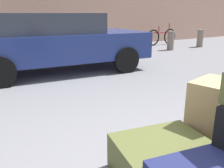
{
  "coord_description": "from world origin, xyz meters",
  "views": [
    {
      "loc": [
        -1.25,
        -0.88,
        1.42
      ],
      "look_at": [
        0.0,
        1.2,
        0.69
      ],
      "focal_mm": 37.95,
      "sensor_mm": 36.0,
      "label": 1
    }
  ],
  "objects_px": {
    "bollard_kerb_far": "(171,41)",
    "parked_car": "(56,41)",
    "bollard_kerb_mid": "(134,44)",
    "bollard_corner": "(200,38)",
    "suitcase_olive_rear_right": "(160,156)",
    "bollard_kerb_near": "(104,46)",
    "suitcase_tan_stacked_top": "(210,115)",
    "bicycle_leaning": "(162,37)"
  },
  "relations": [
    {
      "from": "parked_car",
      "to": "suitcase_tan_stacked_top",
      "type": "bearing_deg",
      "value": -93.42
    },
    {
      "from": "suitcase_olive_rear_right",
      "to": "bicycle_leaning",
      "type": "bearing_deg",
      "value": 57.59
    },
    {
      "from": "suitcase_tan_stacked_top",
      "to": "bollard_kerb_far",
      "type": "bearing_deg",
      "value": 34.13
    },
    {
      "from": "suitcase_tan_stacked_top",
      "to": "parked_car",
      "type": "relative_size",
      "value": 0.13
    },
    {
      "from": "bollard_kerb_far",
      "to": "bollard_corner",
      "type": "bearing_deg",
      "value": 0.0
    },
    {
      "from": "bicycle_leaning",
      "to": "bollard_corner",
      "type": "height_order",
      "value": "bicycle_leaning"
    },
    {
      "from": "suitcase_olive_rear_right",
      "to": "bollard_kerb_near",
      "type": "xyz_separation_m",
      "value": [
        2.84,
        5.87,
        -0.09
      ]
    },
    {
      "from": "suitcase_olive_rear_right",
      "to": "bollard_kerb_mid",
      "type": "xyz_separation_m",
      "value": [
        4.06,
        5.87,
        -0.09
      ]
    },
    {
      "from": "suitcase_tan_stacked_top",
      "to": "bollard_kerb_mid",
      "type": "bearing_deg",
      "value": 45.51
    },
    {
      "from": "suitcase_olive_rear_right",
      "to": "bollard_kerb_near",
      "type": "distance_m",
      "value": 6.52
    },
    {
      "from": "bollard_kerb_far",
      "to": "bollard_corner",
      "type": "height_order",
      "value": "same"
    },
    {
      "from": "bollard_kerb_mid",
      "to": "bollard_corner",
      "type": "distance_m",
      "value": 3.56
    },
    {
      "from": "suitcase_tan_stacked_top",
      "to": "bollard_kerb_near",
      "type": "relative_size",
      "value": 0.78
    },
    {
      "from": "suitcase_tan_stacked_top",
      "to": "bollard_corner",
      "type": "height_order",
      "value": "suitcase_tan_stacked_top"
    },
    {
      "from": "bollard_kerb_mid",
      "to": "bollard_kerb_far",
      "type": "bearing_deg",
      "value": 0.0
    },
    {
      "from": "bollard_kerb_mid",
      "to": "bollard_corner",
      "type": "xyz_separation_m",
      "value": [
        3.56,
        0.0,
        0.0
      ]
    },
    {
      "from": "suitcase_tan_stacked_top",
      "to": "parked_car",
      "type": "xyz_separation_m",
      "value": [
        0.28,
        4.63,
        0.13
      ]
    },
    {
      "from": "parked_car",
      "to": "bollard_kerb_near",
      "type": "bearing_deg",
      "value": 30.8
    },
    {
      "from": "suitcase_tan_stacked_top",
      "to": "parked_car",
      "type": "bearing_deg",
      "value": 73.13
    },
    {
      "from": "bicycle_leaning",
      "to": "bollard_kerb_mid",
      "type": "distance_m",
      "value": 2.97
    },
    {
      "from": "parked_car",
      "to": "bollard_corner",
      "type": "height_order",
      "value": "parked_car"
    },
    {
      "from": "bicycle_leaning",
      "to": "bollard_kerb_near",
      "type": "bearing_deg",
      "value": -160.01
    },
    {
      "from": "bollard_corner",
      "to": "bollard_kerb_near",
      "type": "bearing_deg",
      "value": 180.0
    },
    {
      "from": "bicycle_leaning",
      "to": "parked_car",
      "type": "bearing_deg",
      "value": -156.08
    },
    {
      "from": "bollard_kerb_near",
      "to": "bollard_kerb_far",
      "type": "relative_size",
      "value": 1.0
    },
    {
      "from": "suitcase_olive_rear_right",
      "to": "bicycle_leaning",
      "type": "xyz_separation_m",
      "value": [
        6.68,
        7.26,
        -0.09
      ]
    },
    {
      "from": "bollard_kerb_mid",
      "to": "bollard_corner",
      "type": "height_order",
      "value": "same"
    },
    {
      "from": "bollard_kerb_far",
      "to": "parked_car",
      "type": "bearing_deg",
      "value": -166.64
    },
    {
      "from": "parked_car",
      "to": "bollard_corner",
      "type": "relative_size",
      "value": 6.0
    },
    {
      "from": "bollard_kerb_near",
      "to": "suitcase_tan_stacked_top",
      "type": "bearing_deg",
      "value": -111.45
    },
    {
      "from": "suitcase_olive_rear_right",
      "to": "parked_car",
      "type": "relative_size",
      "value": 0.14
    },
    {
      "from": "suitcase_olive_rear_right",
      "to": "bollard_kerb_far",
      "type": "distance_m",
      "value": 8.3
    },
    {
      "from": "suitcase_olive_rear_right",
      "to": "suitcase_tan_stacked_top",
      "type": "relative_size",
      "value": 1.08
    },
    {
      "from": "suitcase_tan_stacked_top",
      "to": "bollard_kerb_far",
      "type": "relative_size",
      "value": 0.78
    },
    {
      "from": "parked_car",
      "to": "bollard_kerb_near",
      "type": "relative_size",
      "value": 6.0
    },
    {
      "from": "bollard_kerb_mid",
      "to": "parked_car",
      "type": "bearing_deg",
      "value": -159.63
    },
    {
      "from": "suitcase_tan_stacked_top",
      "to": "bollard_kerb_far",
      "type": "xyz_separation_m",
      "value": [
        5.33,
        5.83,
        -0.26
      ]
    },
    {
      "from": "suitcase_tan_stacked_top",
      "to": "bollard_kerb_far",
      "type": "distance_m",
      "value": 7.9
    },
    {
      "from": "parked_car",
      "to": "bollard_kerb_far",
      "type": "xyz_separation_m",
      "value": [
        5.05,
        1.2,
        -0.39
      ]
    },
    {
      "from": "bicycle_leaning",
      "to": "bollard_kerb_far",
      "type": "distance_m",
      "value": 1.61
    },
    {
      "from": "suitcase_tan_stacked_top",
      "to": "bollard_kerb_near",
      "type": "height_order",
      "value": "suitcase_tan_stacked_top"
    },
    {
      "from": "bicycle_leaning",
      "to": "bollard_corner",
      "type": "relative_size",
      "value": 2.38
    }
  ]
}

